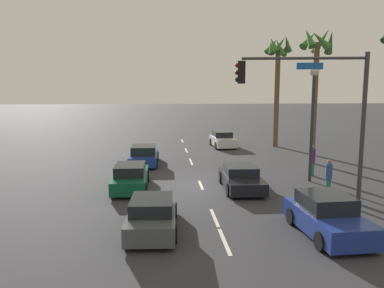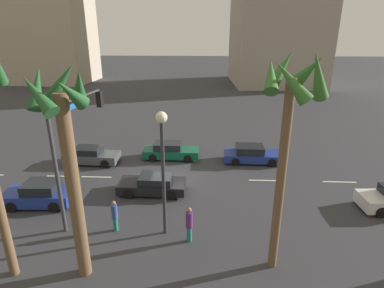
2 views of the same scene
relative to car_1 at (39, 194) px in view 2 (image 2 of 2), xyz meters
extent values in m
plane|color=#333338|center=(-7.39, -3.83, -0.67)|extent=(220.00, 220.00, 0.00)
cube|color=silver|center=(-19.34, -3.83, -0.67)|extent=(2.32, 0.14, 0.01)
cube|color=silver|center=(-14.30, -3.83, -0.67)|extent=(2.47, 0.14, 0.01)
cube|color=silver|center=(-7.50, -3.83, -0.67)|extent=(1.97, 0.14, 0.01)
cube|color=silver|center=(-2.12, -3.83, -0.67)|extent=(2.19, 0.14, 0.01)
cube|color=silver|center=(0.34, -3.83, -0.67)|extent=(2.36, 0.14, 0.01)
cylinder|color=black|center=(-19.92, 0.51, -0.35)|extent=(0.65, 0.25, 0.64)
cylinder|color=black|center=(-19.83, -1.16, -0.35)|extent=(0.65, 0.25, 0.64)
cube|color=navy|center=(0.06, 0.00, -0.15)|extent=(4.08, 2.04, 0.73)
cube|color=black|center=(-0.18, -0.01, 0.51)|extent=(2.00, 1.71, 0.58)
cylinder|color=black|center=(1.25, 0.93, -0.35)|extent=(0.65, 0.25, 0.64)
cylinder|color=black|center=(1.34, -0.80, -0.35)|extent=(0.65, 0.25, 0.64)
cylinder|color=black|center=(-1.22, 0.80, -0.35)|extent=(0.65, 0.25, 0.64)
cylinder|color=black|center=(-1.13, -0.93, -0.35)|extent=(0.65, 0.25, 0.64)
cube|color=#474C51|center=(-0.99, -6.35, -0.18)|extent=(4.29, 1.90, 0.67)
cube|color=black|center=(-0.73, -6.36, 0.40)|extent=(2.09, 1.60, 0.48)
cylinder|color=black|center=(-2.33, -7.10, -0.35)|extent=(0.65, 0.25, 0.64)
cylinder|color=black|center=(-2.26, -5.48, -0.35)|extent=(0.65, 0.25, 0.64)
cylinder|color=black|center=(0.29, -7.21, -0.35)|extent=(0.65, 0.25, 0.64)
cylinder|color=black|center=(0.36, -5.59, -0.35)|extent=(0.65, 0.25, 0.64)
cube|color=black|center=(-6.54, -1.78, -0.21)|extent=(4.34, 1.92, 0.60)
cube|color=black|center=(-6.80, -1.78, 0.32)|extent=(2.10, 1.66, 0.47)
cylinder|color=black|center=(-5.19, -0.94, -0.35)|extent=(0.64, 0.23, 0.64)
cylinder|color=black|center=(-5.22, -2.68, -0.35)|extent=(0.64, 0.23, 0.64)
cylinder|color=black|center=(-7.86, -0.89, -0.35)|extent=(0.64, 0.23, 0.64)
cylinder|color=black|center=(-7.89, -2.63, -0.35)|extent=(0.64, 0.23, 0.64)
cube|color=navy|center=(-13.74, -7.18, -0.20)|extent=(4.55, 1.93, 0.62)
cube|color=black|center=(-13.47, -7.19, 0.39)|extent=(2.20, 1.67, 0.57)
cylinder|color=black|center=(-15.15, -8.03, -0.35)|extent=(0.64, 0.23, 0.64)
cylinder|color=black|center=(-15.12, -6.28, -0.35)|extent=(0.64, 0.23, 0.64)
cylinder|color=black|center=(-12.35, -8.08, -0.35)|extent=(0.64, 0.23, 0.64)
cylinder|color=black|center=(-12.32, -6.33, -0.35)|extent=(0.64, 0.23, 0.64)
cube|color=#0F5138|center=(-7.16, -7.61, -0.18)|extent=(4.54, 1.73, 0.66)
cube|color=black|center=(-6.88, -7.62, 0.42)|extent=(2.18, 1.51, 0.53)
cylinder|color=black|center=(-8.56, -8.41, -0.35)|extent=(0.64, 0.22, 0.64)
cylinder|color=black|center=(-8.55, -6.80, -0.35)|extent=(0.64, 0.22, 0.64)
cylinder|color=black|center=(-5.76, -8.43, -0.35)|extent=(0.64, 0.22, 0.64)
cylinder|color=black|center=(-5.75, -6.82, -0.35)|extent=(0.64, 0.22, 0.64)
cylinder|color=#38383D|center=(-2.65, 2.58, 2.72)|extent=(0.20, 0.20, 6.78)
cylinder|color=#38383D|center=(-3.01, 0.02, 5.86)|extent=(0.86, 5.14, 0.12)
cube|color=black|center=(-3.38, -2.55, 5.29)|extent=(0.36, 0.36, 0.95)
sphere|color=red|center=(-3.41, -2.73, 5.58)|extent=(0.20, 0.20, 0.20)
sphere|color=#392605|center=(-3.41, -2.73, 5.28)|extent=(0.20, 0.20, 0.20)
sphere|color=black|center=(-3.41, -2.73, 4.98)|extent=(0.20, 0.20, 0.20)
cube|color=#1959B2|center=(-2.98, 0.27, 5.54)|extent=(0.20, 1.09, 0.28)
cylinder|color=#2D2D33|center=(-7.93, 2.50, 2.30)|extent=(0.18, 0.18, 5.95)
sphere|color=#F2EACC|center=(-7.93, 2.50, 5.56)|extent=(0.56, 0.56, 0.56)
cylinder|color=#1E7266|center=(-9.22, 3.15, -0.27)|extent=(0.36, 0.36, 0.80)
cylinder|color=#59266B|center=(-9.22, 3.15, 0.57)|extent=(0.48, 0.48, 0.88)
sphere|color=#8C664C|center=(-9.22, 3.15, 1.13)|extent=(0.24, 0.24, 0.24)
cylinder|color=#1E7266|center=(-5.30, 2.42, -0.31)|extent=(0.34, 0.34, 0.73)
cylinder|color=#2D478C|center=(-5.30, 2.42, 0.46)|extent=(0.45, 0.45, 0.80)
sphere|color=#8C664C|center=(-5.30, 2.42, 0.97)|extent=(0.22, 0.22, 0.22)
cylinder|color=brown|center=(-4.80, 5.54, 3.29)|extent=(0.54, 0.54, 7.92)
cone|color=#235628|center=(-4.02, 5.56, 7.40)|extent=(0.60, 1.27, 1.65)
cone|color=#235628|center=(-4.39, 6.27, 7.33)|extent=(1.72, 1.30, 1.50)
cone|color=#235628|center=(-5.34, 5.86, 7.30)|extent=(1.14, 1.39, 1.29)
cone|color=#235628|center=(-5.39, 5.21, 7.44)|extent=(1.07, 1.32, 1.44)
cone|color=#235628|center=(-4.58, 4.77, 7.54)|extent=(1.51, 0.92, 1.62)
cylinder|color=brown|center=(-13.04, 4.70, 3.52)|extent=(0.38, 0.38, 8.38)
cone|color=#38702D|center=(-12.31, 4.62, 7.77)|extent=(0.70, 1.50, 1.41)
cone|color=#38702D|center=(-12.83, 5.51, 7.70)|extent=(1.62, 0.92, 1.64)
cone|color=#38702D|center=(-13.77, 5.29, 7.86)|extent=(1.36, 1.49, 1.89)
cone|color=#38702D|center=(-13.72, 4.36, 7.94)|extent=(1.16, 1.58, 1.43)
cone|color=#38702D|center=(-12.81, 4.02, 7.97)|extent=(1.33, 0.92, 1.50)
cube|color=#B2A38E|center=(21.03, -46.96, 9.88)|extent=(16.41, 12.83, 21.10)
camera|label=1|loc=(12.90, -6.00, 4.62)|focal=35.80mm
camera|label=2|loc=(-9.97, 16.37, 9.35)|focal=29.52mm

